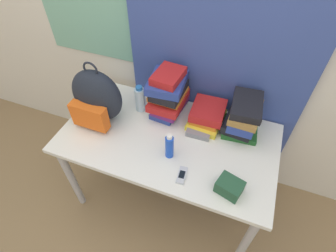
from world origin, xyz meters
The scene contains 14 objects.
ground_plane centered at (0.00, 0.00, 0.00)m, with size 12.00×12.00×0.00m, color #8C704C.
wall_back centered at (-0.01, 0.82, 1.25)m, with size 6.00×0.06×2.50m.
curtain_blue centered at (0.17, 0.76, 1.25)m, with size 1.15×0.04×2.50m.
desk centered at (0.00, 0.37, 0.63)m, with size 1.35×0.73×0.71m.
backpack centered at (-0.48, 0.37, 0.89)m, with size 0.34×0.24×0.43m.
book_stack_left centered at (-0.08, 0.58, 0.87)m, with size 0.24×0.30×0.32m.
book_stack_center centered at (0.19, 0.59, 0.77)m, with size 0.22×0.28×0.12m.
book_stack_right centered at (0.41, 0.58, 0.83)m, with size 0.23×0.28×0.24m.
water_bottle centered at (-0.27, 0.54, 0.80)m, with size 0.07×0.07×0.20m.
sports_bottle centered at (-0.17, 0.53, 0.82)m, with size 0.08×0.08×0.22m.
sunscreen_bottle centered at (0.06, 0.24, 0.79)m, with size 0.05×0.05×0.18m.
cell_phone centered at (0.17, 0.13, 0.72)m, with size 0.05×0.11×0.02m.
sunglasses_case centered at (0.17, 0.44, 0.73)m, with size 0.15×0.06×0.04m.
camera_pouch centered at (0.43, 0.13, 0.75)m, with size 0.15×0.14×0.08m.
Camera 1 is at (0.38, -0.64, 1.96)m, focal length 28.00 mm.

